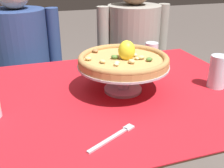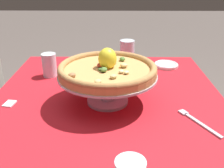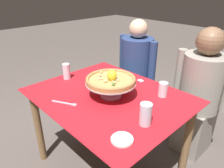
{
  "view_description": "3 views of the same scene",
  "coord_description": "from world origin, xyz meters",
  "px_view_note": "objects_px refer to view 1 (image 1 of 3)",
  "views": [
    {
      "loc": [
        -0.34,
        -0.95,
        1.21
      ],
      "look_at": [
        -0.04,
        -0.03,
        0.78
      ],
      "focal_mm": 42.96,
      "sensor_mm": 36.0,
      "label": 1
    },
    {
      "loc": [
        -0.89,
        -0.03,
        1.21
      ],
      "look_at": [
        0.02,
        -0.02,
        0.81
      ],
      "focal_mm": 42.68,
      "sensor_mm": 36.0,
      "label": 2
    },
    {
      "loc": [
        1.03,
        -0.95,
        1.49
      ],
      "look_at": [
        0.0,
        0.03,
        0.81
      ],
      "focal_mm": 33.9,
      "sensor_mm": 36.0,
      "label": 3
    }
  ],
  "objects_px": {
    "sugar_packet": "(94,62)",
    "diner_right": "(133,60)",
    "dinner_fork": "(114,136)",
    "diner_left": "(24,74)",
    "water_glass_side_right": "(217,74)",
    "water_glass_back_right": "(151,54)",
    "pizza_stand": "(123,72)",
    "pizza": "(124,59)"
  },
  "relations": [
    {
      "from": "sugar_packet",
      "to": "diner_right",
      "type": "xyz_separation_m",
      "value": [
        0.38,
        0.37,
        -0.14
      ]
    },
    {
      "from": "dinner_fork",
      "to": "diner_right",
      "type": "relative_size",
      "value": 0.15
    },
    {
      "from": "dinner_fork",
      "to": "diner_left",
      "type": "bearing_deg",
      "value": 103.55
    },
    {
      "from": "dinner_fork",
      "to": "diner_left",
      "type": "relative_size",
      "value": 0.15
    },
    {
      "from": "water_glass_side_right",
      "to": "water_glass_back_right",
      "type": "bearing_deg",
      "value": 109.16
    },
    {
      "from": "diner_right",
      "to": "water_glass_side_right",
      "type": "bearing_deg",
      "value": -87.34
    },
    {
      "from": "water_glass_side_right",
      "to": "diner_left",
      "type": "relative_size",
      "value": 0.12
    },
    {
      "from": "sugar_packet",
      "to": "diner_left",
      "type": "distance_m",
      "value": 0.57
    },
    {
      "from": "pizza_stand",
      "to": "dinner_fork",
      "type": "relative_size",
      "value": 2.08
    },
    {
      "from": "pizza_stand",
      "to": "diner_left",
      "type": "xyz_separation_m",
      "value": [
        -0.4,
        0.77,
        -0.25
      ]
    },
    {
      "from": "pizza",
      "to": "diner_right",
      "type": "xyz_separation_m",
      "value": [
        0.35,
        0.75,
        -0.28
      ]
    },
    {
      "from": "sugar_packet",
      "to": "water_glass_back_right",
      "type": "bearing_deg",
      "value": -17.47
    },
    {
      "from": "pizza",
      "to": "diner_right",
      "type": "height_order",
      "value": "diner_right"
    },
    {
      "from": "dinner_fork",
      "to": "sugar_packet",
      "type": "bearing_deg",
      "value": 80.54
    },
    {
      "from": "pizza",
      "to": "dinner_fork",
      "type": "bearing_deg",
      "value": -114.87
    },
    {
      "from": "water_glass_side_right",
      "to": "diner_right",
      "type": "height_order",
      "value": "diner_right"
    },
    {
      "from": "pizza",
      "to": "sugar_packet",
      "type": "distance_m",
      "value": 0.4
    },
    {
      "from": "pizza_stand",
      "to": "pizza",
      "type": "distance_m",
      "value": 0.05
    },
    {
      "from": "water_glass_side_right",
      "to": "sugar_packet",
      "type": "height_order",
      "value": "water_glass_side_right"
    },
    {
      "from": "water_glass_back_right",
      "to": "diner_left",
      "type": "relative_size",
      "value": 0.09
    },
    {
      "from": "pizza",
      "to": "dinner_fork",
      "type": "xyz_separation_m",
      "value": [
        -0.14,
        -0.3,
        -0.13
      ]
    },
    {
      "from": "pizza_stand",
      "to": "sugar_packet",
      "type": "distance_m",
      "value": 0.38
    },
    {
      "from": "sugar_packet",
      "to": "diner_left",
      "type": "height_order",
      "value": "diner_left"
    },
    {
      "from": "water_glass_side_right",
      "to": "water_glass_back_right",
      "type": "distance_m",
      "value": 0.39
    },
    {
      "from": "sugar_packet",
      "to": "pizza_stand",
      "type": "bearing_deg",
      "value": -85.82
    },
    {
      "from": "pizza",
      "to": "water_glass_back_right",
      "type": "bearing_deg",
      "value": 46.98
    },
    {
      "from": "diner_left",
      "to": "diner_right",
      "type": "distance_m",
      "value": 0.75
    },
    {
      "from": "pizza_stand",
      "to": "dinner_fork",
      "type": "height_order",
      "value": "pizza_stand"
    },
    {
      "from": "water_glass_back_right",
      "to": "diner_left",
      "type": "xyz_separation_m",
      "value": [
        -0.66,
        0.48,
        -0.21
      ]
    },
    {
      "from": "pizza",
      "to": "diner_left",
      "type": "xyz_separation_m",
      "value": [
        -0.4,
        0.77,
        -0.3
      ]
    },
    {
      "from": "water_glass_side_right",
      "to": "water_glass_back_right",
      "type": "relative_size",
      "value": 1.27
    },
    {
      "from": "water_glass_side_right",
      "to": "dinner_fork",
      "type": "distance_m",
      "value": 0.58
    },
    {
      "from": "pizza",
      "to": "water_glass_back_right",
      "type": "xyz_separation_m",
      "value": [
        0.26,
        0.28,
        -0.09
      ]
    },
    {
      "from": "water_glass_back_right",
      "to": "sugar_packet",
      "type": "xyz_separation_m",
      "value": [
        -0.29,
        0.09,
        -0.04
      ]
    },
    {
      "from": "pizza_stand",
      "to": "pizza",
      "type": "bearing_deg",
      "value": 18.52
    },
    {
      "from": "pizza",
      "to": "dinner_fork",
      "type": "height_order",
      "value": "pizza"
    },
    {
      "from": "dinner_fork",
      "to": "water_glass_side_right",
      "type": "bearing_deg",
      "value": 22.09
    },
    {
      "from": "pizza_stand",
      "to": "water_glass_back_right",
      "type": "bearing_deg",
      "value": 46.94
    },
    {
      "from": "water_glass_back_right",
      "to": "sugar_packet",
      "type": "relative_size",
      "value": 2.19
    },
    {
      "from": "pizza_stand",
      "to": "diner_left",
      "type": "height_order",
      "value": "diner_left"
    },
    {
      "from": "water_glass_back_right",
      "to": "pizza_stand",
      "type": "bearing_deg",
      "value": -133.06
    },
    {
      "from": "pizza_stand",
      "to": "diner_right",
      "type": "xyz_separation_m",
      "value": [
        0.35,
        0.75,
        -0.23
      ]
    }
  ]
}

